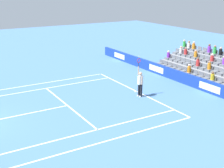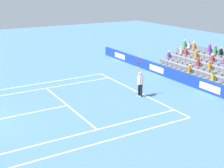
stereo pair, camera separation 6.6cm
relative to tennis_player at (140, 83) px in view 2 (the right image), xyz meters
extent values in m
cube|color=white|center=(0.96, -0.41, -0.99)|extent=(10.97, 0.10, 0.01)
cube|color=white|center=(0.96, 5.08, -0.99)|extent=(8.23, 0.10, 0.01)
cube|color=white|center=(0.96, 8.28, -0.99)|extent=(0.10, 6.40, 0.01)
cube|color=white|center=(5.08, 5.54, -0.99)|extent=(0.10, 11.89, 0.01)
cube|color=white|center=(-3.15, 5.54, -0.99)|extent=(0.10, 11.89, 0.01)
cube|color=white|center=(6.45, 5.54, -0.99)|extent=(0.10, 11.89, 0.01)
cube|color=white|center=(-4.52, 5.54, -0.99)|extent=(0.10, 11.89, 0.01)
cube|color=white|center=(0.96, -0.31, -0.99)|extent=(0.10, 0.20, 0.01)
cube|color=#193899|center=(0.96, -4.73, -0.54)|extent=(24.38, 0.20, 0.90)
cube|color=white|center=(-2.08, -4.62, -0.54)|extent=(1.95, 0.01, 0.51)
cube|color=white|center=(4.01, -4.62, -0.54)|extent=(1.95, 0.01, 0.51)
cube|color=white|center=(10.11, -4.62, -0.54)|extent=(1.95, 0.01, 0.51)
cylinder|color=black|center=(-0.13, -0.01, -0.54)|extent=(0.16, 0.16, 0.90)
cylinder|color=black|center=(0.11, 0.01, -0.54)|extent=(0.16, 0.16, 0.90)
cube|color=white|center=(-0.13, -0.01, -0.95)|extent=(0.14, 0.27, 0.08)
cube|color=white|center=(0.11, 0.01, -0.95)|extent=(0.14, 0.27, 0.08)
cube|color=white|center=(-0.01, 0.00, 0.21)|extent=(0.25, 0.38, 0.60)
sphere|color=#D3A884|center=(-0.01, 0.00, 0.67)|extent=(0.24, 0.24, 0.24)
cylinder|color=#D3A884|center=(0.21, 0.02, 0.82)|extent=(0.09, 0.09, 0.62)
cylinder|color=#D3A884|center=(-0.23, 0.03, 0.23)|extent=(0.09, 0.09, 0.56)
cylinder|color=black|center=(0.21, 0.02, 1.27)|extent=(0.04, 0.04, 0.28)
torus|color=red|center=(0.21, 0.02, 1.55)|extent=(0.06, 0.31, 0.31)
sphere|color=#D1E533|center=(0.21, 0.02, 1.83)|extent=(0.07, 0.07, 0.07)
cube|color=gray|center=(0.96, -5.81, -0.78)|extent=(8.68, 0.95, 0.42)
cube|color=slate|center=(-1.83, -5.81, -0.47)|extent=(0.48, 0.44, 0.20)
cube|color=slate|center=(-1.83, -6.01, -0.22)|extent=(0.48, 0.04, 0.30)
cube|color=slate|center=(-1.21, -5.81, -0.47)|extent=(0.48, 0.44, 0.20)
cube|color=slate|center=(-1.21, -6.01, -0.22)|extent=(0.48, 0.04, 0.30)
cube|color=slate|center=(-0.59, -5.81, -0.47)|extent=(0.48, 0.44, 0.20)
cube|color=slate|center=(-0.59, -6.01, -0.22)|extent=(0.48, 0.04, 0.30)
cube|color=slate|center=(0.03, -5.81, -0.47)|extent=(0.48, 0.44, 0.20)
cube|color=slate|center=(0.03, -6.01, -0.22)|extent=(0.48, 0.04, 0.30)
cube|color=slate|center=(0.65, -5.81, -0.47)|extent=(0.48, 0.44, 0.20)
cube|color=slate|center=(0.65, -6.01, -0.22)|extent=(0.48, 0.04, 0.30)
cube|color=slate|center=(1.27, -5.81, -0.47)|extent=(0.48, 0.44, 0.20)
cube|color=slate|center=(1.27, -6.01, -0.22)|extent=(0.48, 0.04, 0.30)
cube|color=slate|center=(1.89, -5.81, -0.47)|extent=(0.48, 0.44, 0.20)
cube|color=slate|center=(1.89, -6.01, -0.22)|extent=(0.48, 0.04, 0.30)
cube|color=slate|center=(2.51, -5.81, -0.47)|extent=(0.48, 0.44, 0.20)
cube|color=slate|center=(2.51, -6.01, -0.22)|extent=(0.48, 0.04, 0.30)
cube|color=slate|center=(3.13, -5.81, -0.47)|extent=(0.48, 0.44, 0.20)
cube|color=slate|center=(3.13, -6.01, -0.22)|extent=(0.48, 0.04, 0.30)
cube|color=slate|center=(3.75, -5.81, -0.47)|extent=(0.48, 0.44, 0.20)
cube|color=slate|center=(3.75, -6.01, -0.22)|extent=(0.48, 0.04, 0.30)
cube|color=slate|center=(4.37, -5.81, -0.47)|extent=(0.48, 0.44, 0.20)
cube|color=slate|center=(4.37, -6.01, -0.22)|extent=(0.48, 0.04, 0.30)
cube|color=slate|center=(4.99, -5.81, -0.47)|extent=(0.48, 0.44, 0.20)
cube|color=slate|center=(4.99, -6.01, -0.22)|extent=(0.48, 0.04, 0.30)
cube|color=gray|center=(0.96, -6.76, -0.57)|extent=(8.68, 0.95, 0.84)
cube|color=slate|center=(-1.21, -6.76, -0.05)|extent=(0.48, 0.44, 0.20)
cube|color=slate|center=(-1.21, -6.96, 0.20)|extent=(0.48, 0.04, 0.30)
cube|color=slate|center=(-0.59, -6.76, -0.05)|extent=(0.48, 0.44, 0.20)
cube|color=slate|center=(-0.59, -6.96, 0.20)|extent=(0.48, 0.04, 0.30)
cube|color=slate|center=(0.03, -6.76, -0.05)|extent=(0.48, 0.44, 0.20)
cube|color=slate|center=(0.03, -6.96, 0.20)|extent=(0.48, 0.04, 0.30)
cube|color=slate|center=(0.65, -6.76, -0.05)|extent=(0.48, 0.44, 0.20)
cube|color=slate|center=(0.65, -6.96, 0.20)|extent=(0.48, 0.04, 0.30)
cube|color=slate|center=(1.27, -6.76, -0.05)|extent=(0.48, 0.44, 0.20)
cube|color=slate|center=(1.27, -6.96, 0.20)|extent=(0.48, 0.04, 0.30)
cube|color=slate|center=(1.89, -6.76, -0.05)|extent=(0.48, 0.44, 0.20)
cube|color=slate|center=(1.89, -6.96, 0.20)|extent=(0.48, 0.04, 0.30)
cube|color=slate|center=(2.51, -6.76, -0.05)|extent=(0.48, 0.44, 0.20)
cube|color=slate|center=(2.51, -6.96, 0.20)|extent=(0.48, 0.04, 0.30)
cube|color=slate|center=(3.13, -6.76, -0.05)|extent=(0.48, 0.44, 0.20)
cube|color=slate|center=(3.13, -6.96, 0.20)|extent=(0.48, 0.04, 0.30)
cube|color=slate|center=(3.75, -6.76, -0.05)|extent=(0.48, 0.44, 0.20)
cube|color=slate|center=(3.75, -6.96, 0.20)|extent=(0.48, 0.04, 0.30)
cube|color=slate|center=(4.37, -6.76, -0.05)|extent=(0.48, 0.44, 0.20)
cube|color=slate|center=(4.37, -6.96, 0.20)|extent=(0.48, 0.04, 0.30)
cube|color=slate|center=(4.99, -6.76, -0.05)|extent=(0.48, 0.44, 0.20)
cube|color=slate|center=(4.99, -6.96, 0.20)|extent=(0.48, 0.04, 0.30)
cube|color=gray|center=(0.96, -7.71, -0.36)|extent=(8.68, 0.95, 1.26)
cube|color=slate|center=(-0.59, -7.71, 0.37)|extent=(0.48, 0.44, 0.20)
cube|color=slate|center=(0.03, -7.71, 0.37)|extent=(0.48, 0.44, 0.20)
cube|color=slate|center=(0.03, -7.91, 0.62)|extent=(0.48, 0.04, 0.30)
cube|color=slate|center=(0.65, -7.71, 0.37)|extent=(0.48, 0.44, 0.20)
cube|color=slate|center=(0.65, -7.91, 0.62)|extent=(0.48, 0.04, 0.30)
cube|color=slate|center=(1.27, -7.71, 0.37)|extent=(0.48, 0.44, 0.20)
cube|color=slate|center=(1.27, -7.91, 0.62)|extent=(0.48, 0.04, 0.30)
cube|color=slate|center=(1.89, -7.71, 0.37)|extent=(0.48, 0.44, 0.20)
cube|color=slate|center=(1.89, -7.91, 0.62)|extent=(0.48, 0.04, 0.30)
cube|color=slate|center=(2.51, -7.71, 0.37)|extent=(0.48, 0.44, 0.20)
cube|color=slate|center=(2.51, -7.91, 0.62)|extent=(0.48, 0.04, 0.30)
cube|color=slate|center=(3.13, -7.71, 0.37)|extent=(0.48, 0.44, 0.20)
cube|color=slate|center=(3.13, -7.91, 0.62)|extent=(0.48, 0.04, 0.30)
cube|color=slate|center=(3.75, -7.71, 0.37)|extent=(0.48, 0.44, 0.20)
cube|color=slate|center=(3.75, -7.91, 0.62)|extent=(0.48, 0.04, 0.30)
cube|color=slate|center=(4.37, -7.71, 0.37)|extent=(0.48, 0.44, 0.20)
cube|color=slate|center=(4.37, -7.91, 0.62)|extent=(0.48, 0.04, 0.30)
cube|color=slate|center=(4.99, -7.71, 0.37)|extent=(0.48, 0.44, 0.20)
cube|color=slate|center=(4.99, -7.91, 0.62)|extent=(0.48, 0.04, 0.30)
cube|color=gray|center=(0.96, -8.66, -0.15)|extent=(8.68, 0.95, 1.68)
cube|color=slate|center=(0.65, -8.66, 0.79)|extent=(0.48, 0.44, 0.20)
cube|color=slate|center=(0.65, -8.86, 1.04)|extent=(0.48, 0.04, 0.30)
cube|color=slate|center=(1.27, -8.66, 0.79)|extent=(0.48, 0.44, 0.20)
cube|color=slate|center=(1.27, -8.86, 1.04)|extent=(0.48, 0.04, 0.30)
cube|color=slate|center=(1.89, -8.66, 0.79)|extent=(0.48, 0.44, 0.20)
cube|color=slate|center=(1.89, -8.86, 1.04)|extent=(0.48, 0.04, 0.30)
cube|color=slate|center=(2.51, -8.66, 0.79)|extent=(0.48, 0.44, 0.20)
cube|color=slate|center=(2.51, -8.86, 1.04)|extent=(0.48, 0.04, 0.30)
cube|color=slate|center=(3.13, -8.66, 0.79)|extent=(0.48, 0.44, 0.20)
cube|color=slate|center=(3.13, -8.86, 1.04)|extent=(0.48, 0.04, 0.30)
cube|color=slate|center=(3.75, -8.66, 0.79)|extent=(0.48, 0.44, 0.20)
cube|color=slate|center=(3.75, -8.86, 1.04)|extent=(0.48, 0.04, 0.30)
cube|color=slate|center=(4.37, -8.66, 0.79)|extent=(0.48, 0.44, 0.20)
cube|color=slate|center=(4.37, -8.86, 1.04)|extent=(0.48, 0.04, 0.30)
cube|color=slate|center=(4.99, -8.66, 0.79)|extent=(0.48, 0.44, 0.20)
cube|color=slate|center=(4.99, -8.86, 1.04)|extent=(0.48, 0.04, 0.30)
cylinder|color=red|center=(0.65, -7.76, 0.69)|extent=(0.28, 0.28, 0.44)
sphere|color=beige|center=(0.65, -7.76, 1.01)|extent=(0.20, 0.20, 0.20)
cylinder|color=red|center=(3.75, -7.76, 0.69)|extent=(0.28, 0.28, 0.45)
sphere|color=#9E7251|center=(3.75, -7.76, 1.01)|extent=(0.20, 0.20, 0.20)
cylinder|color=purple|center=(1.89, -8.71, 1.16)|extent=(0.28, 0.28, 0.54)
sphere|color=brown|center=(1.89, -8.71, 1.52)|extent=(0.20, 0.20, 0.20)
cylinder|color=red|center=(1.27, -6.81, 0.31)|extent=(0.28, 0.28, 0.52)
sphere|color=brown|center=(1.27, -6.81, 0.67)|extent=(0.20, 0.20, 0.20)
cylinder|color=purple|center=(-0.59, -7.76, 0.71)|extent=(0.28, 0.28, 0.49)
cylinder|color=white|center=(4.37, -8.71, 1.11)|extent=(0.28, 0.28, 0.45)
sphere|color=#9E7251|center=(4.37, -8.71, 1.44)|extent=(0.20, 0.20, 0.20)
cylinder|color=black|center=(0.65, -8.71, 1.13)|extent=(0.28, 0.28, 0.48)
sphere|color=#D3A884|center=(0.65, -8.71, 1.47)|extent=(0.20, 0.20, 0.20)
cylinder|color=yellow|center=(-1.21, -5.86, -0.15)|extent=(0.28, 0.28, 0.45)
sphere|color=brown|center=(-1.21, -5.86, 0.18)|extent=(0.20, 0.20, 0.20)
cylinder|color=orange|center=(3.75, -8.71, 1.13)|extent=(0.28, 0.28, 0.48)
sphere|color=beige|center=(3.75, -8.71, 1.47)|extent=(0.20, 0.20, 0.20)
cylinder|color=green|center=(1.27, -8.71, 1.15)|extent=(0.28, 0.28, 0.53)
sphere|color=#9E7251|center=(1.27, -8.71, 1.52)|extent=(0.20, 0.20, 0.20)
cylinder|color=orange|center=(0.03, -6.81, 0.29)|extent=(0.28, 0.28, 0.49)
sphere|color=#9E7251|center=(0.03, -6.81, 0.64)|extent=(0.20, 0.20, 0.20)
cylinder|color=purple|center=(4.99, -6.81, 0.27)|extent=(0.28, 0.28, 0.45)
sphere|color=beige|center=(4.99, -6.81, 0.60)|extent=(0.20, 0.20, 0.20)
cylinder|color=orange|center=(1.27, -5.86, -0.12)|extent=(0.28, 0.28, 0.50)
sphere|color=beige|center=(1.27, -5.86, 0.23)|extent=(0.20, 0.20, 0.20)
cylinder|color=green|center=(4.99, -8.71, 1.12)|extent=(0.28, 0.28, 0.47)
sphere|color=#D3A884|center=(4.99, -8.71, 1.45)|extent=(0.20, 0.20, 0.20)
cylinder|color=orange|center=(2.51, -7.76, 0.70)|extent=(0.28, 0.28, 0.46)
sphere|color=#D3A884|center=(2.51, -7.76, 1.02)|extent=(0.20, 0.20, 0.20)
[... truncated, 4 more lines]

